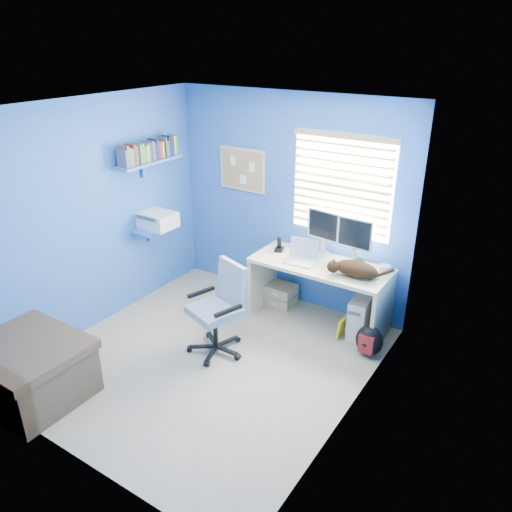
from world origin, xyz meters
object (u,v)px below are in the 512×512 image
Objects in this scene: office_chair at (219,320)px; desk at (319,293)px; cat at (357,269)px; laptop at (300,253)px; tower_pc at (361,315)px.

desk is at bearing 59.63° from office_chair.
desk is 0.64m from cat.
laptop reaches higher than office_chair.
tower_pc is at bearing 41.93° from cat.
desk is 0.53m from laptop.
laptop is 0.66m from cat.
laptop is 0.73× the size of tower_pc.
office_chair is (-0.62, -1.05, -0.01)m from desk.
office_chair reaches higher than tower_pc.
desk is 0.52m from tower_pc.
tower_pc is (0.71, 0.13, -0.62)m from laptop.
tower_pc is at bearing 4.25° from laptop.
cat is 0.48× the size of office_chair.
laptop is 1.16m from office_chair.
laptop reaches higher than desk.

